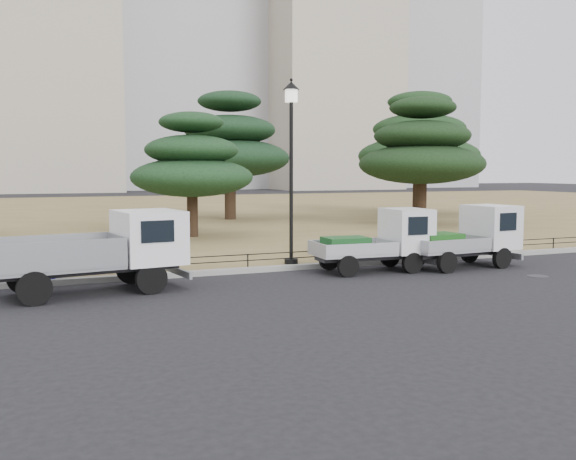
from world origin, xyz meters
name	(u,v)px	position (x,y,z in m)	size (l,w,h in m)	color
ground	(316,285)	(0.00, 0.00, 0.00)	(220.00, 220.00, 0.00)	black
lawn	(134,213)	(0.00, 30.60, 0.07)	(120.00, 56.00, 0.15)	olive
curb	(281,268)	(0.00, 2.60, 0.08)	(120.00, 0.25, 0.16)	gray
truck_large	(101,248)	(-5.44, 1.06, 1.12)	(4.83, 2.42, 2.02)	black
truck_kei_front	(381,240)	(2.78, 1.38, 0.94)	(3.63, 1.72, 1.88)	black
truck_kei_rear	(468,237)	(5.80, 1.09, 0.97)	(3.79, 1.83, 1.93)	black
street_lamp	(291,142)	(0.48, 2.90, 3.93)	(0.50, 0.50, 5.59)	black
pipe_fence	(279,256)	(0.00, 2.75, 0.44)	(38.00, 0.04, 0.40)	black
tarp_pile	(29,264)	(-7.10, 3.21, 0.53)	(1.50, 1.16, 0.94)	navy
manhole	(538,276)	(6.50, -1.20, 0.01)	(0.60, 0.60, 0.01)	#2D2D30
pine_center_left	(192,165)	(-0.34, 12.18, 3.29)	(5.35, 5.35, 5.43)	black
pine_center_right	(230,145)	(4.20, 21.19, 4.52)	(7.11, 7.11, 7.54)	black
pine_east_near	(422,151)	(12.59, 13.74, 4.07)	(6.72, 6.72, 6.79)	black
pine_east_far	(419,144)	(17.25, 20.98, 4.82)	(8.05, 8.05, 8.09)	black
tower_east	(327,43)	(40.00, 82.00, 24.00)	(20.00, 18.00, 48.00)	#AAA08C
radio_tower	(474,26)	(72.00, 85.00, 30.04)	(1.80, 1.80, 63.00)	#D83F33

